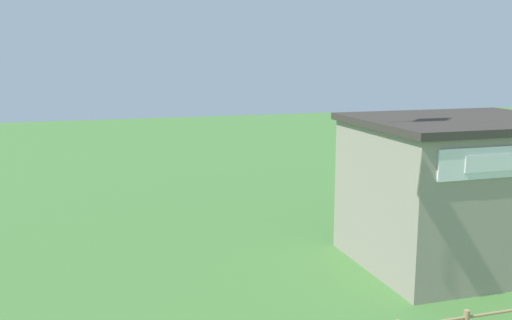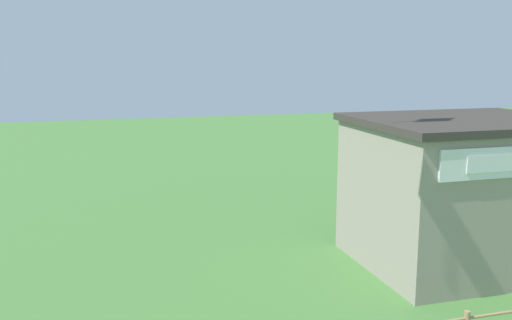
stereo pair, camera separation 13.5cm
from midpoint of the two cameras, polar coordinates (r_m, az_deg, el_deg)
The scene contains 1 object.
seaside_building at distance 20.40m, azimuth 19.54°, elevation -2.90°, with size 6.98×5.75×4.96m.
Camera 1 is at (-3.76, -4.69, 6.99)m, focal length 40.00 mm.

